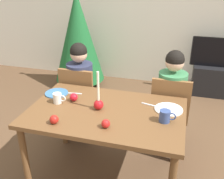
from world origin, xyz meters
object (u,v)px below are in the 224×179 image
(tv, at_px, (217,52))
(mug_right, at_px, (165,116))
(chair_right, at_px, (170,110))
(person_right_child, at_px, (170,104))
(apple_near_candle, at_px, (106,124))
(mug_left, at_px, (58,98))
(candle_centerpiece, at_px, (98,102))
(person_left_child, at_px, (81,92))
(tv_stand, at_px, (212,80))
(chair_left, at_px, (80,98))
(apple_by_right_mug, at_px, (54,119))
(christmas_tree, at_px, (78,37))
(plate_left, at_px, (57,93))
(dining_table, at_px, (106,119))
(apple_by_left_plate, at_px, (74,97))
(plate_right, at_px, (169,109))

(tv, height_order, mug_right, tv)
(chair_right, xyz_separation_m, person_right_child, (-0.00, 0.03, 0.06))
(apple_near_candle, bearing_deg, mug_left, 153.19)
(candle_centerpiece, bearing_deg, mug_left, 178.28)
(chair_right, distance_m, person_left_child, 1.05)
(mug_left, bearing_deg, candle_centerpiece, -1.72)
(person_left_child, xyz_separation_m, mug_right, (1.04, -0.68, 0.23))
(tv_stand, relative_size, mug_right, 4.62)
(chair_left, height_order, apple_by_right_mug, chair_left)
(christmas_tree, height_order, plate_left, christmas_tree)
(dining_table, height_order, apple_by_left_plate, apple_by_left_plate)
(tv, xyz_separation_m, plate_left, (-1.71, -2.10, 0.05))
(plate_right, distance_m, apple_by_left_plate, 0.90)
(person_left_child, distance_m, apple_by_left_plate, 0.60)
(person_left_child, height_order, person_right_child, same)
(plate_left, distance_m, mug_left, 0.21)
(mug_left, distance_m, apple_near_candle, 0.63)
(tv_stand, xyz_separation_m, candle_centerpiece, (-1.20, -2.29, 0.58))
(chair_left, distance_m, chair_right, 1.05)
(plate_left, bearing_deg, mug_left, -59.19)
(person_right_child, bearing_deg, chair_left, -178.23)
(plate_right, relative_size, mug_left, 2.01)
(tv, relative_size, apple_by_right_mug, 10.54)
(tv_stand, xyz_separation_m, apple_by_left_plate, (-1.48, -2.20, 0.55))
(apple_near_candle, relative_size, apple_by_left_plate, 0.92)
(tv_stand, xyz_separation_m, plate_left, (-1.71, -2.10, 0.52))
(mug_right, height_order, apple_near_candle, mug_right)
(person_left_child, height_order, apple_near_candle, person_left_child)
(chair_left, distance_m, apple_near_candle, 1.08)
(candle_centerpiece, relative_size, plate_right, 1.44)
(tv_stand, xyz_separation_m, tv, (0.00, 0.00, 0.47))
(plate_left, bearing_deg, chair_right, 20.06)
(chair_right, xyz_separation_m, person_left_child, (-1.05, 0.03, 0.06))
(candle_centerpiece, height_order, mug_left, candle_centerpiece)
(chair_left, relative_size, plate_left, 3.85)
(tv, bearing_deg, apple_near_candle, -112.23)
(christmas_tree, bearing_deg, tv_stand, 7.31)
(person_right_child, relative_size, apple_by_left_plate, 14.93)
(chair_left, height_order, tv, tv)
(apple_by_left_plate, bearing_deg, dining_table, -15.57)
(chair_left, xyz_separation_m, candle_centerpiece, (0.44, -0.60, 0.31))
(candle_centerpiece, height_order, apple_near_candle, candle_centerpiece)
(plate_right, relative_size, apple_by_right_mug, 3.38)
(person_right_child, relative_size, candle_centerpiece, 3.22)
(tv_stand, distance_m, mug_right, 2.48)
(apple_near_candle, xyz_separation_m, apple_by_right_mug, (-0.43, -0.06, 0.00))
(plate_right, distance_m, mug_left, 1.04)
(mug_right, bearing_deg, candle_centerpiece, 175.06)
(chair_left, relative_size, mug_right, 6.49)
(mug_left, bearing_deg, person_right_child, 31.19)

